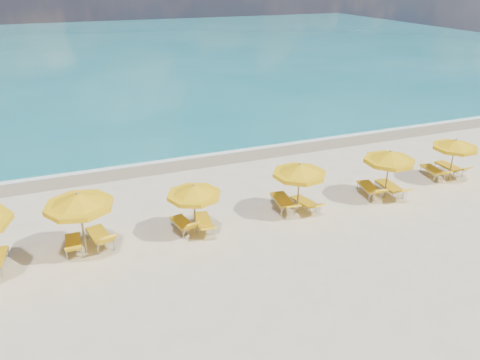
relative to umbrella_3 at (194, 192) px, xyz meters
name	(u,v)px	position (x,y,z in m)	size (l,w,h in m)	color
ground_plane	(253,220)	(2.50, 0.11, -1.79)	(120.00, 120.00, 0.00)	beige
ocean	(107,51)	(2.50, 48.11, -1.79)	(120.00, 80.00, 0.30)	#157279
wet_sand_band	(200,159)	(2.50, 7.51, -1.79)	(120.00, 2.60, 0.01)	tan
foam_line	(196,154)	(2.50, 8.31, -1.79)	(120.00, 1.20, 0.03)	white
whitecap_near	(74,123)	(-3.50, 17.11, -1.79)	(14.00, 0.36, 0.05)	white
whitecap_far	(231,85)	(10.50, 24.11, -1.79)	(18.00, 0.30, 0.05)	white
umbrella_2	(79,202)	(-4.10, 0.11, 0.29)	(2.77, 2.77, 2.44)	#9A7D4D
umbrella_3	(194,192)	(0.00, 0.00, 0.00)	(2.14, 2.14, 2.10)	#9A7D4D
umbrella_4	(299,171)	(4.50, 0.06, 0.14)	(2.70, 2.70, 2.26)	#9A7D4D
umbrella_5	(390,158)	(8.84, -0.10, 0.15)	(2.97, 2.97, 2.27)	#9A7D4D
umbrella_6	(455,145)	(13.04, 0.40, 0.02)	(2.73, 2.73, 2.13)	#9A7D4D
lounger_2_left	(74,246)	(-4.50, 0.39, -1.58)	(0.60, 1.68, 0.76)	#A5A8AD
lounger_2_right	(100,239)	(-3.54, 0.47, -1.55)	(1.02, 1.99, 0.92)	#A5A8AD
lounger_3_left	(183,226)	(-0.40, 0.33, -1.58)	(0.86, 1.73, 0.82)	#A5A8AD
lounger_3_right	(204,224)	(0.39, 0.20, -1.58)	(0.77, 1.89, 0.66)	#A5A8AD
lounger_4_left	(283,204)	(4.08, 0.58, -1.55)	(0.87, 2.11, 0.79)	#A5A8AD
lounger_4_right	(305,205)	(4.95, 0.25, -1.59)	(0.86, 1.76, 0.64)	#A5A8AD
lounger_5_left	(369,191)	(8.33, 0.34, -1.56)	(0.97, 1.98, 0.82)	#A5A8AD
lounger_5_right	(390,190)	(9.27, 0.09, -1.56)	(0.73, 2.00, 0.78)	#A5A8AD
lounger_6_left	(433,173)	(12.52, 0.94, -1.57)	(0.91, 1.93, 0.77)	#A5A8AD
lounger_6_right	(449,170)	(13.59, 0.97, -1.56)	(0.67, 1.92, 0.79)	#A5A8AD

